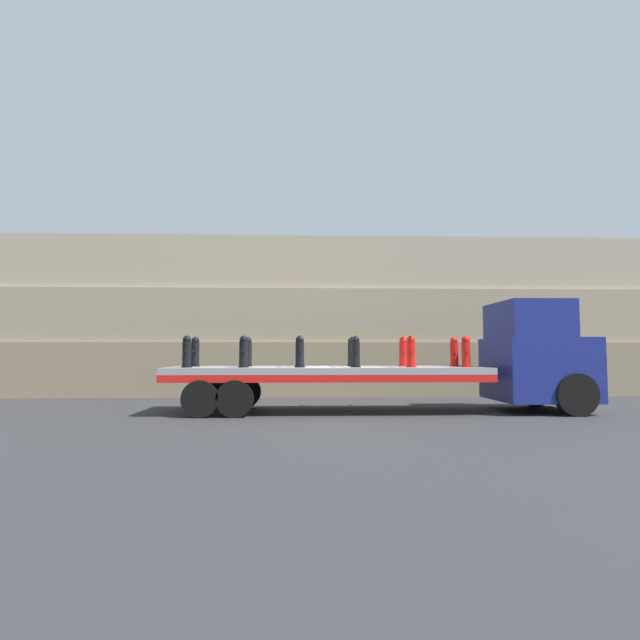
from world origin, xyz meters
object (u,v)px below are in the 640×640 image
object	(u,v)px
flatbed_trailer	(305,376)
fire_hydrant_red_far_4	(403,352)
fire_hydrant_black_far_0	(195,352)
fire_hydrant_black_near_0	(187,352)
fire_hydrant_black_far_3	(352,352)
fire_hydrant_black_far_1	(248,352)
fire_hydrant_black_near_1	(244,352)
fire_hydrant_black_near_2	(300,352)
fire_hydrant_black_near_3	(356,352)
fire_hydrant_red_near_5	(466,352)
fire_hydrant_red_far_5	(454,352)
fire_hydrant_red_near_4	(411,352)
fire_hydrant_black_far_2	(300,352)
truck_cab	(539,357)

from	to	relation	value
flatbed_trailer	fire_hydrant_red_far_4	world-z (taller)	fire_hydrant_red_far_4
fire_hydrant_red_far_4	fire_hydrant_black_far_0	bearing A→B (deg)	180.00
flatbed_trailer	fire_hydrant_black_near_0	distance (m)	3.29
fire_hydrant_black_far_3	fire_hydrant_black_far_0	bearing A→B (deg)	180.00
fire_hydrant_black_near_0	fire_hydrant_black_far_1	bearing A→B (deg)	34.84
fire_hydrant_black_near_1	fire_hydrant_black_far_3	size ratio (longest dim) A/B	1.00
fire_hydrant_black_near_2	fire_hydrant_red_far_4	distance (m)	3.22
fire_hydrant_black_near_3	fire_hydrant_red_near_5	bearing A→B (deg)	0.00
fire_hydrant_black_far_3	fire_hydrant_red_far_4	size ratio (longest dim) A/B	1.00
fire_hydrant_black_near_3	fire_hydrant_red_far_5	world-z (taller)	same
fire_hydrant_red_near_4	fire_hydrant_black_near_0	bearing A→B (deg)	180.00
fire_hydrant_red_far_4	fire_hydrant_red_near_5	distance (m)	1.85
fire_hydrant_black_far_2	flatbed_trailer	bearing A→B (deg)	-75.53
truck_cab	fire_hydrant_black_near_2	size ratio (longest dim) A/B	3.61
fire_hydrant_black_near_2	fire_hydrant_black_far_3	bearing A→B (deg)	34.84
fire_hydrant_black_near_1	fire_hydrant_black_near_2	xyz separation A→B (m)	(1.52, 0.00, 0.00)
truck_cab	fire_hydrant_black_near_0	bearing A→B (deg)	-176.93
fire_hydrant_black_near_1	fire_hydrant_black_far_2	distance (m)	1.85
fire_hydrant_black_near_0	fire_hydrant_black_far_3	distance (m)	4.68
fire_hydrant_black_far_0	fire_hydrant_red_far_4	world-z (taller)	same
fire_hydrant_black_near_1	fire_hydrant_black_far_1	distance (m)	1.06
fire_hydrant_black_near_1	fire_hydrant_red_near_4	world-z (taller)	same
truck_cab	fire_hydrant_red_far_4	xyz separation A→B (m)	(-3.80, 0.53, 0.15)
fire_hydrant_red_near_4	fire_hydrant_red_near_5	distance (m)	1.52
fire_hydrant_black_near_0	fire_hydrant_red_far_4	distance (m)	6.17
fire_hydrant_black_far_1	fire_hydrant_red_near_5	bearing A→B (deg)	-9.87
flatbed_trailer	fire_hydrant_red_far_4	distance (m)	3.02
flatbed_trailer	fire_hydrant_red_far_5	distance (m)	4.50
fire_hydrant_red_near_4	flatbed_trailer	bearing A→B (deg)	169.67
fire_hydrant_black_far_1	fire_hydrant_red_far_4	bearing A→B (deg)	0.00
fire_hydrant_black_near_2	fire_hydrant_black_far_1	bearing A→B (deg)	145.16
fire_hydrant_black_near_2	fire_hydrant_red_near_5	xyz separation A→B (m)	(4.56, 0.00, 0.00)
fire_hydrant_red_near_4	fire_hydrant_red_far_5	bearing A→B (deg)	34.84
fire_hydrant_black_near_2	fire_hydrant_black_far_3	distance (m)	1.85
fire_hydrant_black_far_3	fire_hydrant_red_near_4	size ratio (longest dim) A/B	1.00
fire_hydrant_black_far_2	fire_hydrant_red_far_4	bearing A→B (deg)	0.00
fire_hydrant_black_far_2	fire_hydrant_red_near_5	bearing A→B (deg)	-13.06
fire_hydrant_black_far_0	fire_hydrant_red_near_5	distance (m)	7.67
fire_hydrant_black_far_1	fire_hydrant_red_near_4	bearing A→B (deg)	-13.06
fire_hydrant_black_near_3	fire_hydrant_red_near_4	size ratio (longest dim) A/B	1.00
fire_hydrant_black_far_3	fire_hydrant_red_near_5	distance (m)	3.22
fire_hydrant_red_far_5	truck_cab	bearing A→B (deg)	-13.06
fire_hydrant_black_far_1	fire_hydrant_red_near_4	world-z (taller)	same
fire_hydrant_black_far_1	fire_hydrant_red_far_5	bearing A→B (deg)	0.00
fire_hydrant_black_near_1	fire_hydrant_red_near_5	world-z (taller)	same
fire_hydrant_black_far_0	fire_hydrant_red_far_5	distance (m)	7.59
fire_hydrant_red_far_5	fire_hydrant_black_near_2	bearing A→B (deg)	-166.94
fire_hydrant_black_far_1	fire_hydrant_black_far_3	bearing A→B (deg)	0.00
fire_hydrant_black_near_0	fire_hydrant_red_far_4	xyz separation A→B (m)	(6.08, 1.06, 0.00)
fire_hydrant_black_far_2	fire_hydrant_black_near_2	bearing A→B (deg)	-90.00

